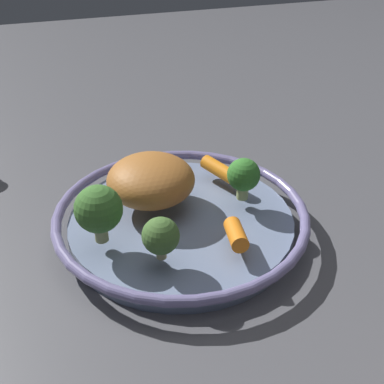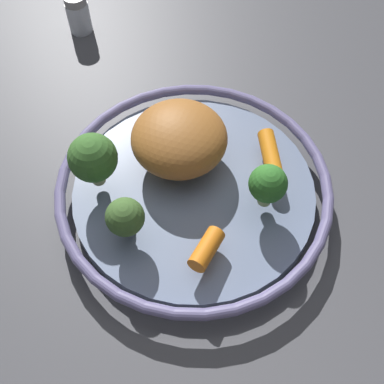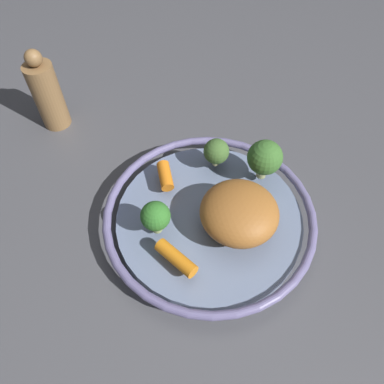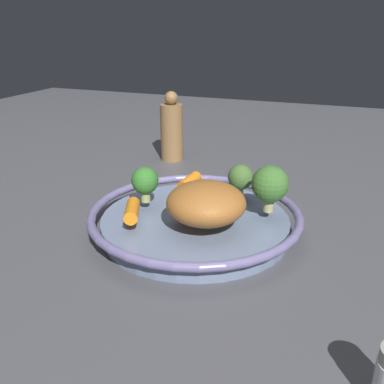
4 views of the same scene
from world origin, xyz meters
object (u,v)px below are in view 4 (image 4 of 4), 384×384
at_px(broccoli_floret_small, 144,182).
at_px(pepper_mill, 172,130).
at_px(baby_carrot_back, 190,182).
at_px(broccoli_floret_mid, 270,185).
at_px(roast_chicken_piece, 206,203).
at_px(baby_carrot_center, 132,211).
at_px(broccoli_floret_large, 241,177).
at_px(serving_bowl, 195,220).

relative_size(broccoli_floret_small, pepper_mill, 0.36).
bearing_deg(baby_carrot_back, broccoli_floret_mid, -108.76).
xyz_separation_m(roast_chicken_piece, broccoli_floret_small, (0.03, 0.12, 0.01)).
xyz_separation_m(baby_carrot_center, broccoli_floret_small, (0.06, 0.01, 0.03)).
xyz_separation_m(baby_carrot_center, baby_carrot_back, (0.15, -0.04, 0.00)).
relative_size(broccoli_floret_small, broccoli_floret_large, 1.12).
relative_size(broccoli_floret_mid, pepper_mill, 0.45).
relative_size(serving_bowl, broccoli_floret_large, 6.42).
bearing_deg(broccoli_floret_mid, baby_carrot_back, 71.24).
bearing_deg(baby_carrot_back, baby_carrot_center, 166.18).
xyz_separation_m(roast_chicken_piece, baby_carrot_center, (-0.03, 0.11, -0.02)).
height_order(baby_carrot_back, broccoli_floret_large, broccoli_floret_large).
xyz_separation_m(broccoli_floret_small, broccoli_floret_large, (0.09, -0.14, -0.01)).
bearing_deg(serving_bowl, baby_carrot_center, 127.60).
bearing_deg(baby_carrot_center, serving_bowl, -52.40).
xyz_separation_m(baby_carrot_center, pepper_mill, (0.41, 0.11, 0.02)).
bearing_deg(pepper_mill, broccoli_floret_mid, -136.03).
height_order(broccoli_floret_small, broccoli_floret_large, broccoli_floret_small).
distance_m(baby_carrot_back, pepper_mill, 0.30).
height_order(baby_carrot_center, pepper_mill, pepper_mill).
distance_m(baby_carrot_back, broccoli_floret_small, 0.10).
bearing_deg(baby_carrot_back, pepper_mill, 29.53).
relative_size(roast_chicken_piece, broccoli_floret_mid, 1.60).
relative_size(baby_carrot_back, broccoli_floret_large, 0.94).
distance_m(broccoli_floret_small, broccoli_floret_mid, 0.20).
relative_size(serving_bowl, pepper_mill, 2.05).
distance_m(baby_carrot_center, broccoli_floret_small, 0.07).
bearing_deg(pepper_mill, serving_bowl, -151.21).
relative_size(roast_chicken_piece, broccoli_floret_large, 2.24).
bearing_deg(broccoli_floret_mid, baby_carrot_center, 116.75).
distance_m(baby_carrot_back, broccoli_floret_mid, 0.17).
bearing_deg(baby_carrot_back, broccoli_floret_large, -89.17).
height_order(broccoli_floret_small, pepper_mill, pepper_mill).
bearing_deg(baby_carrot_back, serving_bowl, -153.49).
distance_m(roast_chicken_piece, baby_carrot_back, 0.15).
xyz_separation_m(serving_bowl, roast_chicken_piece, (-0.04, -0.03, 0.05)).
bearing_deg(broccoli_floret_small, baby_carrot_center, -172.34).
xyz_separation_m(broccoli_floret_small, broccoli_floret_mid, (0.04, -0.20, 0.01)).
distance_m(serving_bowl, pepper_mill, 0.40).
bearing_deg(roast_chicken_piece, broccoli_floret_mid, -48.34).
bearing_deg(pepper_mill, baby_carrot_back, -150.47).
relative_size(broccoli_floret_large, pepper_mill, 0.32).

